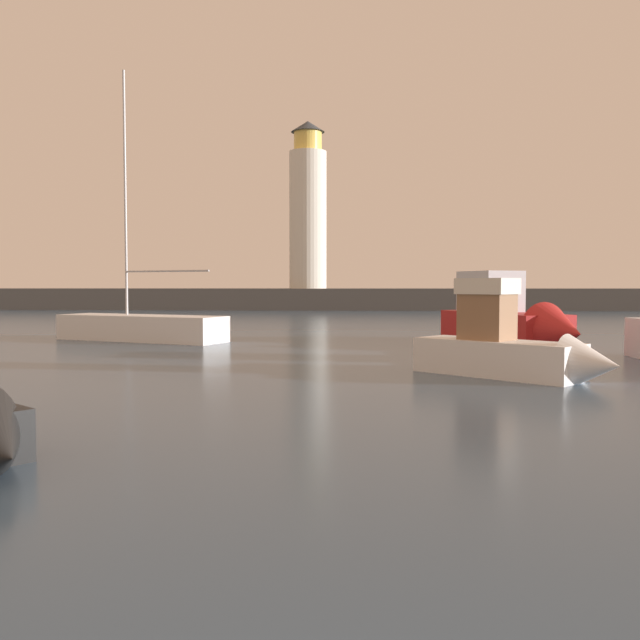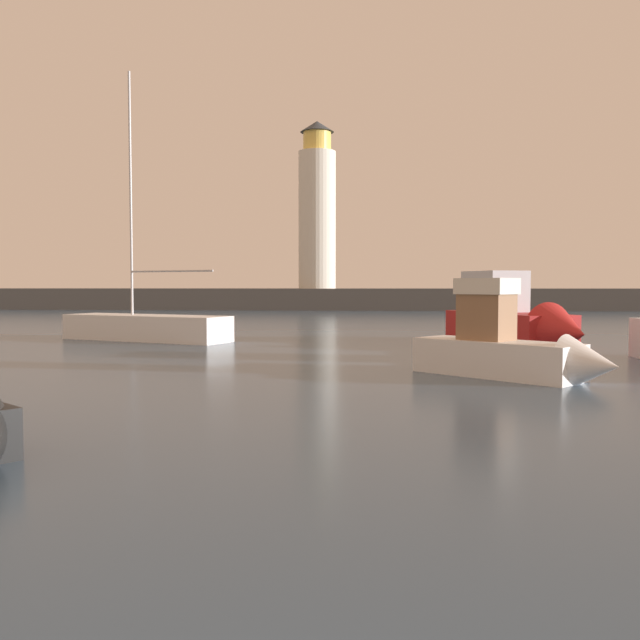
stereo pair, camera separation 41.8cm
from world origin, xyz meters
TOP-DOWN VIEW (x-y plane):
  - ground_plane at (0.00, 35.89)m, footprint 220.00×220.00m
  - breakwater at (0.00, 71.79)m, footprint 86.86×5.67m
  - lighthouse at (-4.84, 71.79)m, footprint 3.96×3.96m
  - motorboat_0 at (4.47, 18.03)m, footprint 5.42×5.11m
  - motorboat_1 at (6.84, 28.42)m, footprint 5.34×8.72m
  - sailboat_moored at (-10.12, 30.45)m, footprint 8.74×5.30m

SIDE VIEW (x-z plane):
  - ground_plane at x=0.00m, z-range 0.00..0.00m
  - sailboat_moored at x=-10.12m, z-range -5.71..7.01m
  - motorboat_0 at x=4.47m, z-range -0.70..2.32m
  - motorboat_1 at x=6.84m, z-range -0.74..2.90m
  - breakwater at x=0.00m, z-range 0.00..2.27m
  - lighthouse at x=-4.84m, z-range 1.80..19.51m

